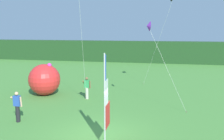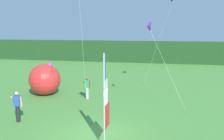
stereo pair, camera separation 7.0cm
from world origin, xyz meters
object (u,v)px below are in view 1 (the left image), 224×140
at_px(person_near_banner, 17,106).
at_px(person_mid_field, 87,87).
at_px(kite_purple_delta_0, 149,27).
at_px(inflatable_balloon, 44,80).
at_px(banner_flag, 106,102).

distance_m(person_near_banner, person_mid_field, 5.53).
bearing_deg(person_near_banner, kite_purple_delta_0, 30.27).
height_order(person_near_banner, kite_purple_delta_0, kite_purple_delta_0).
distance_m(inflatable_balloon, kite_purple_delta_0, 8.90).
distance_m(person_near_banner, kite_purple_delta_0, 8.88).
distance_m(banner_flag, inflatable_balloon, 9.60).
height_order(person_near_banner, inflatable_balloon, inflatable_balloon).
relative_size(banner_flag, inflatable_balloon, 1.65).
distance_m(banner_flag, kite_purple_delta_0, 6.63).
xyz_separation_m(person_near_banner, person_mid_field, (2.39, 4.99, -0.05)).
height_order(banner_flag, inflatable_balloon, banner_flag).
bearing_deg(person_near_banner, inflatable_balloon, 101.49).
bearing_deg(inflatable_balloon, banner_flag, -47.90).
bearing_deg(banner_flag, kite_purple_delta_0, 75.82).
distance_m(banner_flag, person_mid_field, 7.38).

